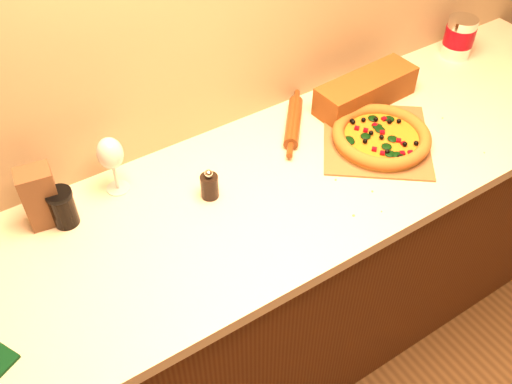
% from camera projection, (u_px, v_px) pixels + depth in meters
% --- Properties ---
extents(cabinet, '(2.80, 0.65, 0.86)m').
position_uv_depth(cabinet, '(261.00, 285.00, 2.00)').
color(cabinet, '#47210F').
rests_on(cabinet, ground).
extents(countertop, '(2.84, 0.68, 0.04)m').
position_uv_depth(countertop, '(262.00, 194.00, 1.69)').
color(countertop, beige).
rests_on(countertop, cabinet).
extents(pizza_peel, '(0.49, 0.51, 0.01)m').
position_uv_depth(pizza_peel, '(376.00, 136.00, 1.84)').
color(pizza_peel, brown).
rests_on(pizza_peel, countertop).
extents(pizza, '(0.31, 0.31, 0.04)m').
position_uv_depth(pizza, '(381.00, 137.00, 1.81)').
color(pizza, '#B96F2E').
rests_on(pizza, pizza_peel).
extents(pepper_grinder, '(0.05, 0.05, 0.10)m').
position_uv_depth(pepper_grinder, '(209.00, 186.00, 1.63)').
color(pepper_grinder, black).
rests_on(pepper_grinder, countertop).
extents(rolling_pin, '(0.23, 0.28, 0.05)m').
position_uv_depth(rolling_pin, '(293.00, 122.00, 1.87)').
color(rolling_pin, '#582C0F').
rests_on(rolling_pin, countertop).
extents(coffee_canister, '(0.11, 0.11, 0.15)m').
position_uv_depth(coffee_canister, '(459.00, 37.00, 2.15)').
color(coffee_canister, silver).
rests_on(coffee_canister, countertop).
extents(bread_bag, '(0.38, 0.15, 0.10)m').
position_uv_depth(bread_bag, '(366.00, 91.00, 1.94)').
color(bread_bag, brown).
rests_on(bread_bag, countertop).
extents(wine_glass, '(0.08, 0.08, 0.19)m').
position_uv_depth(wine_glass, '(110.00, 155.00, 1.58)').
color(wine_glass, silver).
rests_on(wine_glass, countertop).
extents(paper_bag, '(0.10, 0.09, 0.18)m').
position_uv_depth(paper_bag, '(41.00, 197.00, 1.52)').
color(paper_bag, brown).
rests_on(paper_bag, countertop).
extents(dark_jar, '(0.07, 0.07, 0.12)m').
position_uv_depth(dark_jar, '(63.00, 208.00, 1.54)').
color(dark_jar, black).
rests_on(dark_jar, countertop).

